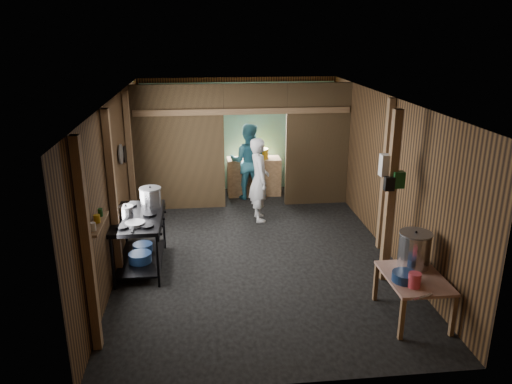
{
  "coord_description": "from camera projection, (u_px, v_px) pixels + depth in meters",
  "views": [
    {
      "loc": [
        -0.85,
        -7.86,
        3.67
      ],
      "look_at": [
        0.0,
        -0.2,
        1.1
      ],
      "focal_mm": 34.78,
      "sensor_mm": 36.0,
      "label": 1
    }
  ],
  "objects": [
    {
      "name": "floor",
      "position": [
        255.0,
        248.0,
        8.66
      ],
      "size": [
        4.5,
        7.0,
        0.0
      ],
      "primitive_type": "cube",
      "color": "black",
      "rests_on": "ground"
    },
    {
      "name": "ceiling",
      "position": [
        255.0,
        98.0,
        7.84
      ],
      "size": [
        4.5,
        7.0,
        0.0
      ],
      "primitive_type": "cube",
      "color": "#504941",
      "rests_on": "ground"
    },
    {
      "name": "wall_back",
      "position": [
        239.0,
        134.0,
        11.55
      ],
      "size": [
        4.5,
        0.0,
        2.6
      ],
      "primitive_type": "cube",
      "color": "brown",
      "rests_on": "ground"
    },
    {
      "name": "wall_front",
      "position": [
        292.0,
        277.0,
        4.95
      ],
      "size": [
        4.5,
        0.0,
        2.6
      ],
      "primitive_type": "cube",
      "color": "brown",
      "rests_on": "ground"
    },
    {
      "name": "wall_left",
      "position": [
        117.0,
        181.0,
        8.02
      ],
      "size": [
        0.0,
        7.0,
        2.6
      ],
      "primitive_type": "cube",
      "color": "brown",
      "rests_on": "ground"
    },
    {
      "name": "wall_right",
      "position": [
        385.0,
        173.0,
        8.49
      ],
      "size": [
        0.0,
        7.0,
        2.6
      ],
      "primitive_type": "cube",
      "color": "brown",
      "rests_on": "ground"
    },
    {
      "name": "partition_left",
      "position": [
        179.0,
        148.0,
        10.19
      ],
      "size": [
        1.85,
        0.1,
        2.6
      ],
      "primitive_type": "cube",
      "color": "brown",
      "rests_on": "floor"
    },
    {
      "name": "partition_right",
      "position": [
        317.0,
        145.0,
        10.49
      ],
      "size": [
        1.35,
        0.1,
        2.6
      ],
      "primitive_type": "cube",
      "color": "brown",
      "rests_on": "floor"
    },
    {
      "name": "partition_header",
      "position": [
        255.0,
        98.0,
        10.04
      ],
      "size": [
        1.3,
        0.1,
        0.6
      ],
      "primitive_type": "cube",
      "color": "brown",
      "rests_on": "wall_back"
    },
    {
      "name": "turquoise_panel",
      "position": [
        239.0,
        137.0,
        11.51
      ],
      "size": [
        4.4,
        0.06,
        2.5
      ],
      "primitive_type": "cube",
      "color": "#5EA69C",
      "rests_on": "wall_back"
    },
    {
      "name": "back_counter",
      "position": [
        254.0,
        176.0,
        11.34
      ],
      "size": [
        1.2,
        0.5,
        0.85
      ],
      "primitive_type": "cube",
      "color": "#9E764E",
      "rests_on": "floor"
    },
    {
      "name": "wall_clock",
      "position": [
        249.0,
        109.0,
        11.29
      ],
      "size": [
        0.2,
        0.03,
        0.2
      ],
      "primitive_type": "cylinder",
      "rotation": [
        1.57,
        0.0,
        0.0
      ],
      "color": "silver",
      "rests_on": "wall_back"
    },
    {
      "name": "post_left_a",
      "position": [
        87.0,
        249.0,
        5.57
      ],
      "size": [
        0.1,
        0.12,
        2.6
      ],
      "primitive_type": "cube",
      "color": "#9E764E",
      "rests_on": "floor"
    },
    {
      "name": "post_left_b",
      "position": [
        113.0,
        197.0,
        7.27
      ],
      "size": [
        0.1,
        0.12,
        2.6
      ],
      "primitive_type": "cube",
      "color": "#9E764E",
      "rests_on": "floor"
    },
    {
      "name": "post_left_c",
      "position": [
        131.0,
        162.0,
        9.15
      ],
      "size": [
        0.1,
        0.12,
        2.6
      ],
      "primitive_type": "cube",
      "color": "#9E764E",
      "rests_on": "floor"
    },
    {
      "name": "post_right",
      "position": [
        385.0,
        176.0,
        8.29
      ],
      "size": [
        0.1,
        0.12,
        2.6
      ],
      "primitive_type": "cube",
      "color": "#9E764E",
      "rests_on": "floor"
    },
    {
      "name": "post_free",
      "position": [
        390.0,
        198.0,
        7.22
      ],
      "size": [
        0.12,
        0.12,
        2.6
      ],
      "primitive_type": "cube",
      "color": "#9E764E",
      "rests_on": "floor"
    },
    {
      "name": "cross_beam",
      "position": [
        243.0,
        111.0,
        10.04
      ],
      "size": [
        4.4,
        0.12,
        0.12
      ],
      "primitive_type": "cube",
      "color": "#9E764E",
      "rests_on": "wall_left"
    },
    {
      "name": "pan_lid_big",
      "position": [
        121.0,
        154.0,
        8.29
      ],
      "size": [
        0.03,
        0.34,
        0.34
      ],
      "primitive_type": "cylinder",
      "rotation": [
        0.0,
        1.57,
        0.0
      ],
      "color": "gray",
      "rests_on": "wall_left"
    },
    {
      "name": "pan_lid_small",
      "position": [
        125.0,
        154.0,
        8.7
      ],
      "size": [
        0.03,
        0.3,
        0.3
      ],
      "primitive_type": "cylinder",
      "rotation": [
        0.0,
        1.57,
        0.0
      ],
      "color": "black",
      "rests_on": "wall_left"
    },
    {
      "name": "wall_shelf",
      "position": [
        97.0,
        224.0,
        6.01
      ],
      "size": [
        0.14,
        0.8,
        0.03
      ],
      "primitive_type": "cube",
      "color": "#9E764E",
      "rests_on": "wall_left"
    },
    {
      "name": "jar_white",
      "position": [
        93.0,
        227.0,
        5.76
      ],
      "size": [
        0.07,
        0.07,
        0.1
      ],
      "primitive_type": "cylinder",
      "color": "silver",
      "rests_on": "wall_shelf"
    },
    {
      "name": "jar_yellow",
      "position": [
        97.0,
        219.0,
        5.99
      ],
      "size": [
        0.08,
        0.08,
        0.1
      ],
      "primitive_type": "cylinder",
      "color": "#B98C14",
      "rests_on": "wall_shelf"
    },
    {
      "name": "jar_green",
      "position": [
        100.0,
        212.0,
        6.2
      ],
      "size": [
        0.06,
        0.06,
        0.1
      ],
      "primitive_type": "cylinder",
      "color": "#13461B",
      "rests_on": "wall_shelf"
    },
    {
      "name": "bag_white",
      "position": [
        388.0,
        165.0,
        7.14
      ],
      "size": [
        0.22,
        0.15,
        0.32
      ],
      "primitive_type": "cube",
      "color": "silver",
      "rests_on": "post_free"
    },
    {
      "name": "bag_green",
      "position": [
        398.0,
        180.0,
        7.07
      ],
      "size": [
        0.16,
        0.12,
        0.24
      ],
      "primitive_type": "cube",
      "color": "#13461B",
      "rests_on": "post_free"
    },
    {
      "name": "bag_black",
      "position": [
        389.0,
        184.0,
        7.06
      ],
      "size": [
        0.14,
        0.1,
        0.2
      ],
      "primitive_type": "cube",
      "color": "black",
      "rests_on": "post_free"
    },
    {
      "name": "gas_range",
      "position": [
        140.0,
        242.0,
        7.84
      ],
      "size": [
        0.77,
        1.5,
        0.88
      ],
      "primitive_type": null,
      "color": "black",
      "rests_on": "floor"
    },
    {
      "name": "prep_table",
      "position": [
        412.0,
        297.0,
        6.52
      ],
      "size": [
        0.73,
        1.01,
        0.6
      ],
      "primitive_type": null,
      "color": "tan",
      "rests_on": "floor"
    },
    {
      "name": "stove_pot_large",
      "position": [
        151.0,
        198.0,
        8.02
      ],
      "size": [
        0.45,
        0.45,
        0.35
      ],
      "primitive_type": null,
      "rotation": [
        0.0,
        0.0,
        0.34
      ],
      "color": "silver",
      "rests_on": "gas_range"
    },
    {
      "name": "stove_pot_med",
      "position": [
        126.0,
        212.0,
        7.61
      ],
      "size": [
        0.25,
        0.25,
        0.2
      ],
      "primitive_type": null,
      "rotation": [
        0.0,
        0.0,
        0.07
      ],
      "color": "silver",
      "rests_on": "gas_range"
    },
    {
      "name": "frying_pan",
      "position": [
        135.0,
        224.0,
        7.33
      ],
      "size": [
        0.31,
        0.53,
        0.07
      ],
      "primitive_type": null,
      "rotation": [
        0.0,
        0.0,
        0.03
      ],
      "color": "gray",
      "rests_on": "gas_range"
    },
    {
      "name": "blue_tub_front",
      "position": [
        140.0,
        257.0,
        7.75
      ],
      "size": [
        0.36,
        0.36,
        0.15
      ],
      "primitive_type": "cylinder",
      "color": "navy",
      "rests_on": "gas_range"
    },
    {
      "name": "blue_tub_back",
      "position": [
        143.0,
        247.0,
        8.13
      ],
      "size": [
        0.32,
        0.32,
        0.13
      ],
      "primitive_type": "cylinder",
      "color": "navy",
      "rests_on": "gas_range"
    },
    {
      "name": "stock_pot",
      "position": [
        414.0,
        250.0,
        6.63
      ],
      "size": [
        0.58,
        0.58,
        0.51
      ],
      "primitive_type": null,
      "rotation": [
        0.0,
        0.0,
        -0.4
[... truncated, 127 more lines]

